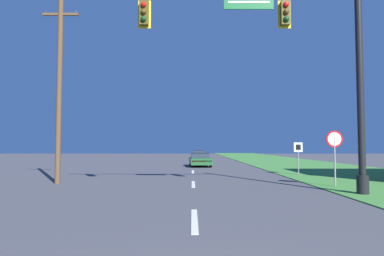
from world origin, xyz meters
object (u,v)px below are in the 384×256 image
(signal_mast, at_px, (300,56))
(route_sign_post, at_px, (298,151))
(car_ahead, at_px, (199,160))
(utility_pole_near, at_px, (59,86))
(far_car, at_px, (199,155))
(stop_sign, at_px, (334,146))

(signal_mast, distance_m, route_sign_post, 9.85)
(car_ahead, distance_m, utility_pole_near, 16.60)
(far_car, distance_m, route_sign_post, 28.25)
(far_car, xyz_separation_m, stop_sign, (5.38, -33.92, 1.26))
(signal_mast, bearing_deg, car_ahead, 100.84)
(far_car, xyz_separation_m, route_sign_post, (5.68, -27.66, 0.92))
(signal_mast, xyz_separation_m, far_car, (-3.13, 36.38, -4.70))
(signal_mast, xyz_separation_m, utility_pole_near, (-10.80, 3.84, -0.47))
(signal_mast, height_order, car_ahead, signal_mast)
(car_ahead, relative_size, stop_sign, 1.84)
(stop_sign, bearing_deg, utility_pole_near, 173.99)
(route_sign_post, bearing_deg, far_car, 101.60)
(far_car, bearing_deg, route_sign_post, -78.40)
(car_ahead, height_order, far_car, same)
(car_ahead, xyz_separation_m, route_sign_post, (6.02, -9.38, 0.92))
(far_car, height_order, route_sign_post, route_sign_post)
(stop_sign, bearing_deg, car_ahead, 110.07)
(route_sign_post, bearing_deg, car_ahead, 122.68)
(far_car, relative_size, utility_pole_near, 0.50)
(route_sign_post, height_order, utility_pole_near, utility_pole_near)
(car_ahead, height_order, stop_sign, stop_sign)
(signal_mast, relative_size, stop_sign, 3.91)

